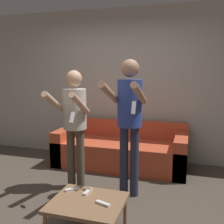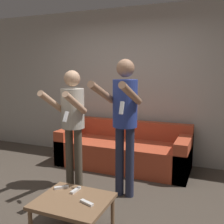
{
  "view_description": "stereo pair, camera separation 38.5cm",
  "coord_description": "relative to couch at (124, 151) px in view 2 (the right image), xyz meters",
  "views": [
    {
      "loc": [
        1.19,
        -2.73,
        1.62
      ],
      "look_at": [
        0.1,
        0.91,
        1.01
      ],
      "focal_mm": 42.0,
      "sensor_mm": 36.0,
      "label": 1
    },
    {
      "loc": [
        1.55,
        -2.6,
        1.62
      ],
      "look_at": [
        0.1,
        0.91,
        1.01
      ],
      "focal_mm": 42.0,
      "sensor_mm": 36.0,
      "label": 2
    }
  ],
  "objects": [
    {
      "name": "ground_plane",
      "position": [
        -0.1,
        -1.43,
        -0.27
      ],
      "size": [
        14.0,
        14.0,
        0.0
      ],
      "primitive_type": "plane",
      "color": "#4C4238"
    },
    {
      "name": "wall_back",
      "position": [
        -0.1,
        0.46,
        1.08
      ],
      "size": [
        6.4,
        0.06,
        2.7
      ],
      "color": "#B7B2A8",
      "rests_on": "ground_plane"
    },
    {
      "name": "couch",
      "position": [
        0.0,
        0.0,
        0.0
      ],
      "size": [
        2.19,
        0.86,
        0.73
      ],
      "color": "#C64C2D",
      "rests_on": "ground_plane"
    },
    {
      "name": "person_standing_left",
      "position": [
        -0.37,
        -1.02,
        0.74
      ],
      "size": [
        0.43,
        0.65,
        1.62
      ],
      "color": "brown",
      "rests_on": "ground_plane"
    },
    {
      "name": "person_standing_right",
      "position": [
        0.38,
        -1.02,
        0.83
      ],
      "size": [
        0.43,
        0.78,
        1.75
      ],
      "color": "#282D47",
      "rests_on": "ground_plane"
    },
    {
      "name": "coffee_table",
      "position": [
        0.19,
        -1.97,
        0.06
      ],
      "size": [
        0.7,
        0.6,
        0.37
      ],
      "color": "#846042",
      "rests_on": "ground_plane"
    },
    {
      "name": "remote_near",
      "position": [
        0.35,
        -2.0,
        0.12
      ],
      "size": [
        0.15,
        0.08,
        0.02
      ],
      "color": "white",
      "rests_on": "coffee_table"
    },
    {
      "name": "remote_mid",
      "position": [
        0.13,
        -1.81,
        0.12
      ],
      "size": [
        0.05,
        0.15,
        0.02
      ],
      "color": "white",
      "rests_on": "coffee_table"
    },
    {
      "name": "remote_far",
      "position": [
        -0.05,
        -1.81,
        0.12
      ],
      "size": [
        0.14,
        0.12,
        0.02
      ],
      "color": "white",
      "rests_on": "coffee_table"
    }
  ]
}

